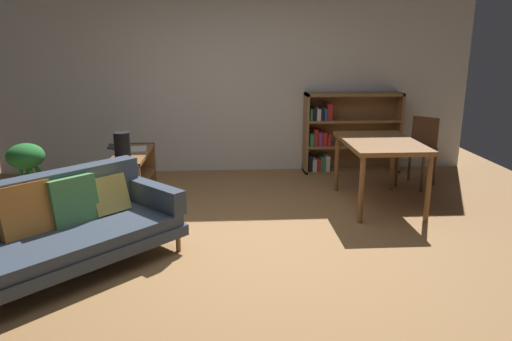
{
  "coord_description": "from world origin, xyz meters",
  "views": [
    {
      "loc": [
        -0.14,
        -4.29,
        1.86
      ],
      "look_at": [
        0.14,
        0.12,
        0.67
      ],
      "focal_mm": 33.79,
      "sensor_mm": 36.0,
      "label": 1
    }
  ],
  "objects_px": {
    "dining_chair_near": "(420,147)",
    "bookshelf": "(344,134)",
    "media_console": "(133,179)",
    "fabric_couch": "(59,226)",
    "open_laptop": "(130,148)",
    "dining_table": "(380,148)",
    "potted_floor_plant": "(28,171)",
    "desk_speaker": "(122,145)"
  },
  "relations": [
    {
      "from": "dining_table",
      "to": "fabric_couch",
      "type": "bearing_deg",
      "value": -155.77
    },
    {
      "from": "dining_chair_near",
      "to": "bookshelf",
      "type": "bearing_deg",
      "value": 136.35
    },
    {
      "from": "desk_speaker",
      "to": "dining_chair_near",
      "type": "bearing_deg",
      "value": 12.34
    },
    {
      "from": "open_laptop",
      "to": "potted_floor_plant",
      "type": "bearing_deg",
      "value": -156.29
    },
    {
      "from": "desk_speaker",
      "to": "bookshelf",
      "type": "distance_m",
      "value": 3.26
    },
    {
      "from": "potted_floor_plant",
      "to": "dining_table",
      "type": "bearing_deg",
      "value": 1.81
    },
    {
      "from": "dining_table",
      "to": "dining_chair_near",
      "type": "distance_m",
      "value": 1.1
    },
    {
      "from": "fabric_couch",
      "to": "open_laptop",
      "type": "bearing_deg",
      "value": 81.0
    },
    {
      "from": "fabric_couch",
      "to": "open_laptop",
      "type": "distance_m",
      "value": 1.78
    },
    {
      "from": "potted_floor_plant",
      "to": "bookshelf",
      "type": "relative_size",
      "value": 0.58
    },
    {
      "from": "fabric_couch",
      "to": "media_console",
      "type": "xyz_separation_m",
      "value": [
        0.32,
        1.59,
        -0.06
      ]
    },
    {
      "from": "media_console",
      "to": "dining_table",
      "type": "distance_m",
      "value": 2.86
    },
    {
      "from": "fabric_couch",
      "to": "media_console",
      "type": "bearing_deg",
      "value": 78.52
    },
    {
      "from": "fabric_couch",
      "to": "media_console",
      "type": "distance_m",
      "value": 1.62
    },
    {
      "from": "desk_speaker",
      "to": "dining_table",
      "type": "relative_size",
      "value": 0.22
    },
    {
      "from": "dining_table",
      "to": "dining_chair_near",
      "type": "relative_size",
      "value": 1.38
    },
    {
      "from": "media_console",
      "to": "dining_chair_near",
      "type": "distance_m",
      "value": 3.67
    },
    {
      "from": "media_console",
      "to": "fabric_couch",
      "type": "bearing_deg",
      "value": -101.48
    },
    {
      "from": "dining_chair_near",
      "to": "bookshelf",
      "type": "distance_m",
      "value": 1.13
    },
    {
      "from": "fabric_couch",
      "to": "media_console",
      "type": "relative_size",
      "value": 1.76
    },
    {
      "from": "fabric_couch",
      "to": "dining_chair_near",
      "type": "height_order",
      "value": "dining_chair_near"
    },
    {
      "from": "media_console",
      "to": "desk_speaker",
      "type": "relative_size",
      "value": 4.08
    },
    {
      "from": "potted_floor_plant",
      "to": "dining_chair_near",
      "type": "bearing_deg",
      "value": 10.7
    },
    {
      "from": "media_console",
      "to": "dining_table",
      "type": "height_order",
      "value": "dining_table"
    },
    {
      "from": "desk_speaker",
      "to": "dining_chair_near",
      "type": "distance_m",
      "value": 3.76
    },
    {
      "from": "open_laptop",
      "to": "bookshelf",
      "type": "distance_m",
      "value": 3.09
    },
    {
      "from": "media_console",
      "to": "open_laptop",
      "type": "distance_m",
      "value": 0.37
    },
    {
      "from": "open_laptop",
      "to": "potted_floor_plant",
      "type": "relative_size",
      "value": 0.57
    },
    {
      "from": "desk_speaker",
      "to": "dining_table",
      "type": "distance_m",
      "value": 2.89
    },
    {
      "from": "fabric_couch",
      "to": "bookshelf",
      "type": "relative_size",
      "value": 1.43
    },
    {
      "from": "dining_chair_near",
      "to": "bookshelf",
      "type": "relative_size",
      "value": 0.65
    },
    {
      "from": "dining_chair_near",
      "to": "desk_speaker",
      "type": "bearing_deg",
      "value": -167.66
    },
    {
      "from": "dining_table",
      "to": "bookshelf",
      "type": "height_order",
      "value": "bookshelf"
    },
    {
      "from": "open_laptop",
      "to": "fabric_couch",
      "type": "bearing_deg",
      "value": -99.0
    },
    {
      "from": "dining_table",
      "to": "dining_chair_near",
      "type": "bearing_deg",
      "value": 44.18
    },
    {
      "from": "media_console",
      "to": "open_laptop",
      "type": "height_order",
      "value": "open_laptop"
    },
    {
      "from": "media_console",
      "to": "dining_table",
      "type": "bearing_deg",
      "value": -3.35
    },
    {
      "from": "potted_floor_plant",
      "to": "media_console",
      "type": "bearing_deg",
      "value": 15.29
    },
    {
      "from": "fabric_couch",
      "to": "bookshelf",
      "type": "height_order",
      "value": "bookshelf"
    },
    {
      "from": "bookshelf",
      "to": "potted_floor_plant",
      "type": "bearing_deg",
      "value": -156.64
    },
    {
      "from": "dining_table",
      "to": "media_console",
      "type": "bearing_deg",
      "value": 176.65
    },
    {
      "from": "fabric_couch",
      "to": "dining_table",
      "type": "distance_m",
      "value": 3.47
    }
  ]
}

